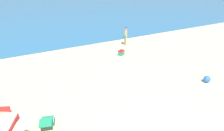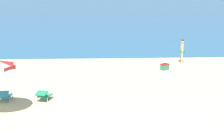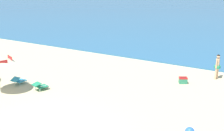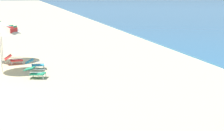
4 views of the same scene
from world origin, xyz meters
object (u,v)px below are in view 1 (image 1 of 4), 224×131
(person_standing_near_shore, at_px, (126,35))
(cooler_box, at_px, (121,53))
(lounge_chair_under_umbrella, at_px, (47,122))
(beach_ball, at_px, (207,79))

(person_standing_near_shore, bearing_deg, cooler_box, -129.45)
(lounge_chair_under_umbrella, xyz_separation_m, beach_ball, (9.01, -0.67, -0.08))
(lounge_chair_under_umbrella, height_order, cooler_box, lounge_chair_under_umbrella)
(person_standing_near_shore, relative_size, cooler_box, 2.71)
(cooler_box, bearing_deg, beach_ball, -69.75)
(person_standing_near_shore, height_order, cooler_box, person_standing_near_shore)
(lounge_chair_under_umbrella, xyz_separation_m, person_standing_near_shore, (8.36, 7.32, 0.67))
(lounge_chair_under_umbrella, xyz_separation_m, cooler_box, (6.78, 5.39, -0.08))
(lounge_chair_under_umbrella, distance_m, cooler_box, 8.66)
(lounge_chair_under_umbrella, distance_m, person_standing_near_shore, 11.13)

